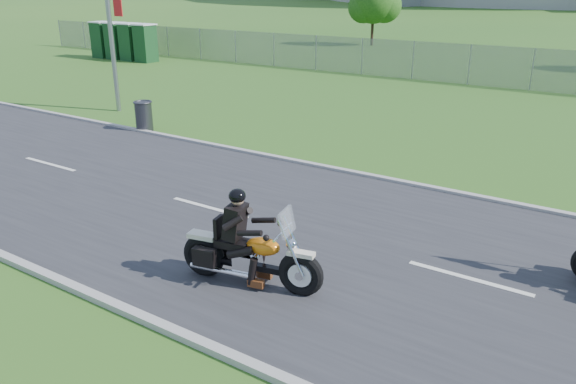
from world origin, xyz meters
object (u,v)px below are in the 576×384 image
Objects in this scene: porta_toilet_d at (102,40)px; motorcycle_lead at (248,256)px; porta_toilet_a at (145,44)px; porta_toilet_c at (116,41)px; trash_can at (144,117)px; porta_toilet_b at (130,43)px.

porta_toilet_d reaches higher than motorcycle_lead.
porta_toilet_a is 1.00× the size of porta_toilet_c.
porta_toilet_d is 2.26× the size of trash_can.
porta_toilet_b is 19.44m from trash_can.
trash_can is (13.30, -12.69, -0.64)m from porta_toilet_a.
motorcycle_lead is (22.84, -19.26, -0.59)m from porta_toilet_a.
porta_toilet_a is at bearing 0.00° from porta_toilet_b.
porta_toilet_d is at bearing 180.00° from porta_toilet_a.
porta_toilet_b is at bearing 180.00° from porta_toilet_a.
porta_toilet_a reaches higher than trash_can.
porta_toilet_a is 2.26× the size of trash_can.
porta_toilet_a is at bearing 0.00° from porta_toilet_d.
trash_can is (16.10, -12.69, -0.64)m from porta_toilet_c.
trash_can is (17.50, -12.69, -0.64)m from porta_toilet_d.
porta_toilet_d is (-4.20, 0.00, 0.00)m from porta_toilet_a.
trash_can is at bearing 133.87° from motorcycle_lead.
trash_can is at bearing -38.25° from porta_toilet_c.
porta_toilet_c is at bearing 0.00° from porta_toilet_d.
porta_toilet_b is (-1.40, 0.00, 0.00)m from porta_toilet_a.
porta_toilet_d is 0.88× the size of motorcycle_lead.
porta_toilet_d reaches higher than trash_can.
porta_toilet_d is at bearing 132.93° from motorcycle_lead.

